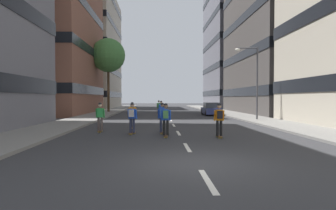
% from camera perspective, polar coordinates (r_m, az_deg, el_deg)
% --- Properties ---
extents(ground_plane, '(163.25, 163.25, 0.00)m').
position_cam_1_polar(ground_plane, '(36.52, -0.16, -1.87)').
color(ground_plane, '#333335').
extents(sidewalk_left, '(3.44, 74.82, 0.14)m').
position_cam_1_polar(sidewalk_left, '(40.48, -11.91, -1.49)').
color(sidewalk_left, gray).
rests_on(sidewalk_left, ground_plane).
extents(sidewalk_right, '(3.44, 74.82, 0.14)m').
position_cam_1_polar(sidewalk_right, '(40.98, 11.11, -1.45)').
color(sidewalk_right, gray).
rests_on(sidewalk_right, ground_plane).
extents(lane_markings, '(0.16, 62.20, 0.01)m').
position_cam_1_polar(lane_markings, '(37.31, -0.20, -1.80)').
color(lane_markings, silver).
rests_on(lane_markings, ground_plane).
extents(building_left_mid, '(17.69, 17.54, 25.58)m').
position_cam_1_polar(building_left_mid, '(44.14, -26.25, 15.41)').
color(building_left_mid, brown).
rests_on(building_left_mid, ground_plane).
extents(building_left_far, '(17.69, 21.23, 22.95)m').
position_cam_1_polar(building_left_far, '(64.72, -17.95, 9.73)').
color(building_left_far, '#BCB29E').
rests_on(building_left_far, ground_plane).
extents(building_right_far, '(17.69, 19.17, 35.63)m').
position_cam_1_polar(building_right_far, '(66.66, 15.85, 15.06)').
color(building_right_far, slate).
rests_on(building_right_far, ground_plane).
extents(parked_car_near, '(1.82, 4.40, 1.52)m').
position_cam_1_polar(parked_car_near, '(35.81, 8.26, -0.83)').
color(parked_car_near, navy).
rests_on(parked_car_near, ground_plane).
extents(street_tree_near, '(4.77, 4.77, 10.34)m').
position_cam_1_polar(street_tree_near, '(43.30, -11.39, 9.30)').
color(street_tree_near, '#4C3823').
rests_on(street_tree_near, sidewalk_left).
extents(streetlamp_right, '(2.13, 0.30, 6.50)m').
position_cam_1_polar(streetlamp_right, '(27.92, 16.04, 5.58)').
color(streetlamp_right, '#3F3F44').
rests_on(streetlamp_right, sidewalk_right).
extents(skater_0, '(0.53, 0.90, 1.78)m').
position_cam_1_polar(skater_0, '(15.49, 9.82, -2.49)').
color(skater_0, brown).
rests_on(skater_0, ground_plane).
extents(skater_1, '(0.55, 0.91, 1.78)m').
position_cam_1_polar(skater_1, '(17.01, -1.09, -2.13)').
color(skater_1, brown).
rests_on(skater_1, ground_plane).
extents(skater_2, '(0.55, 0.91, 1.78)m').
position_cam_1_polar(skater_2, '(29.62, -1.31, -0.71)').
color(skater_2, brown).
rests_on(skater_2, ground_plane).
extents(skater_3, '(0.56, 0.92, 1.78)m').
position_cam_1_polar(skater_3, '(16.83, -6.91, -2.18)').
color(skater_3, brown).
rests_on(skater_3, ground_plane).
extents(skater_4, '(0.54, 0.91, 1.78)m').
position_cam_1_polar(skater_4, '(18.28, -12.91, -2.02)').
color(skater_4, brown).
rests_on(skater_4, ground_plane).
extents(skater_5, '(0.54, 0.91, 1.78)m').
position_cam_1_polar(skater_5, '(15.49, -0.43, -2.47)').
color(skater_5, brown).
rests_on(skater_5, ground_plane).
extents(skater_6, '(0.57, 0.92, 1.78)m').
position_cam_1_polar(skater_6, '(20.11, -6.86, -1.69)').
color(skater_6, brown).
rests_on(skater_6, ground_plane).
extents(skater_7, '(0.57, 0.92, 1.78)m').
position_cam_1_polar(skater_7, '(35.94, -1.78, -0.30)').
color(skater_7, brown).
rests_on(skater_7, ground_plane).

